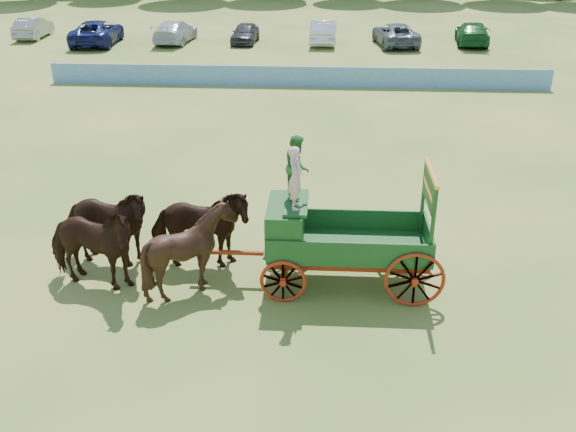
{
  "coord_description": "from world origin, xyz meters",
  "views": [
    {
      "loc": [
        0.55,
        -15.11,
        8.26
      ],
      "look_at": [
        -0.34,
        -0.49,
        1.3
      ],
      "focal_mm": 40.0,
      "sensor_mm": 36.0,
      "label": 1
    }
  ],
  "objects": [
    {
      "name": "horse_wheel_left",
      "position": [
        -2.54,
        -2.04,
        1.09
      ],
      "size": [
        2.12,
        1.92,
        2.18
      ],
      "primitive_type": "imported",
      "rotation": [
        0.0,
        0.0,
        1.49
      ],
      "color": "black",
      "rests_on": "ground"
    },
    {
      "name": "horse_wheel_right",
      "position": [
        -2.54,
        -0.94,
        1.09
      ],
      "size": [
        2.64,
        1.32,
        2.17
      ],
      "primitive_type": "imported",
      "rotation": [
        0.0,
        0.0,
        1.63
      ],
      "color": "black",
      "rests_on": "ground"
    },
    {
      "name": "parked_cars",
      "position": [
        -6.92,
        30.04,
        0.76
      ],
      "size": [
        38.83,
        7.33,
        1.62
      ],
      "color": "silver",
      "rests_on": "ground"
    },
    {
      "name": "farm_dray",
      "position": [
        0.44,
        -1.46,
        1.59
      ],
      "size": [
        6.0,
        2.0,
        3.64
      ],
      "color": "#A62710",
      "rests_on": "ground"
    },
    {
      "name": "ground",
      "position": [
        0.0,
        0.0,
        0.0
      ],
      "size": [
        160.0,
        160.0,
        0.0
      ],
      "primitive_type": "plane",
      "color": "#A69B4B",
      "rests_on": "ground"
    },
    {
      "name": "sponsor_banner",
      "position": [
        -1.0,
        18.0,
        0.53
      ],
      "size": [
        26.0,
        0.08,
        1.05
      ],
      "primitive_type": "cube",
      "color": "#226EB8",
      "rests_on": "ground"
    },
    {
      "name": "horse_lead_left",
      "position": [
        -4.94,
        -2.04,
        1.09
      ],
      "size": [
        2.77,
        1.73,
        2.17
      ],
      "primitive_type": "imported",
      "rotation": [
        0.0,
        0.0,
        1.34
      ],
      "color": "black",
      "rests_on": "ground"
    },
    {
      "name": "horse_lead_right",
      "position": [
        -4.94,
        -0.94,
        1.09
      ],
      "size": [
        2.72,
        1.54,
        2.17
      ],
      "primitive_type": "imported",
      "rotation": [
        0.0,
        0.0,
        1.42
      ],
      "color": "black",
      "rests_on": "ground"
    }
  ]
}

